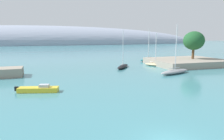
% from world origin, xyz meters
% --- Properties ---
extents(shore_outcrop, '(18.76, 15.04, 1.63)m').
position_xyz_m(shore_outcrop, '(27.90, 34.62, 0.81)').
color(shore_outcrop, gray).
rests_on(shore_outcrop, ground).
extents(tree_clump_shore, '(5.59, 5.59, 7.47)m').
position_xyz_m(tree_clump_shore, '(29.87, 34.57, 6.55)').
color(tree_clump_shore, brown).
rests_on(tree_clump_shore, shore_outcrop).
extents(distant_ridge, '(356.62, 69.73, 36.45)m').
position_xyz_m(distant_ridge, '(-15.29, 202.82, 0.00)').
color(distant_ridge, '#8E99AD').
rests_on(distant_ridge, ground).
extents(sailboat_black_near_shore, '(5.95, 7.47, 9.42)m').
position_xyz_m(sailboat_black_near_shore, '(9.49, 34.99, 0.43)').
color(sailboat_black_near_shore, black).
rests_on(sailboat_black_near_shore, water).
extents(sailboat_sand_mid_mooring, '(5.09, 6.27, 8.61)m').
position_xyz_m(sailboat_sand_mid_mooring, '(18.89, 35.56, 0.46)').
color(sailboat_sand_mid_mooring, '#C6B284').
rests_on(sailboat_sand_mid_mooring, water).
extents(sailboat_grey_outer_mooring, '(8.63, 4.64, 10.16)m').
position_xyz_m(sailboat_grey_outer_mooring, '(16.97, 24.11, 0.52)').
color(sailboat_grey_outer_mooring, gray).
rests_on(sailboat_grey_outer_mooring, water).
extents(sailboat_teal_end_of_line, '(7.74, 5.13, 10.25)m').
position_xyz_m(sailboat_teal_end_of_line, '(22.21, 45.77, 0.55)').
color(sailboat_teal_end_of_line, '#1E6B70').
rests_on(sailboat_teal_end_of_line, water).
extents(motorboat_yellow_foreground, '(5.99, 2.80, 1.07)m').
position_xyz_m(motorboat_yellow_foreground, '(-9.66, 17.85, 0.38)').
color(motorboat_yellow_foreground, yellow).
rests_on(motorboat_yellow_foreground, water).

